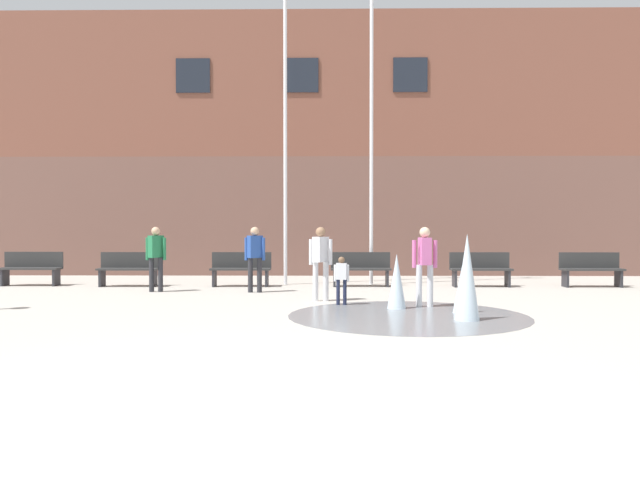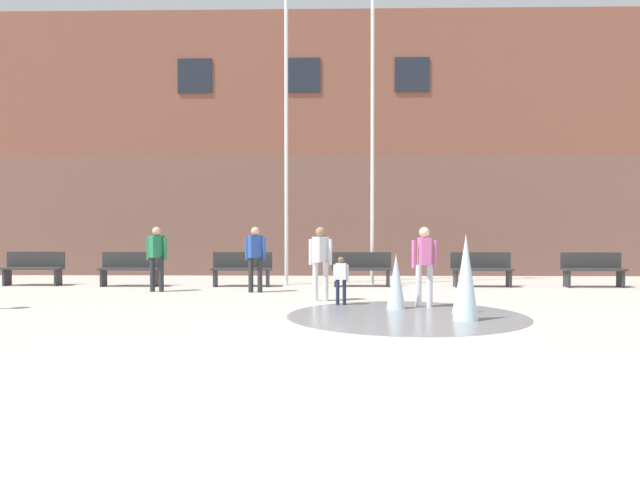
% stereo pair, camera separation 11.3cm
% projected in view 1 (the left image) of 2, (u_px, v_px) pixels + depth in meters
% --- Properties ---
extents(ground_plane, '(100.00, 100.00, 0.00)m').
position_uv_depth(ground_plane, '(234.00, 397.00, 5.85)').
color(ground_plane, '#B2ADA3').
extents(library_building, '(36.00, 6.05, 8.59)m').
position_uv_depth(library_building, '(305.00, 154.00, 23.10)').
color(library_building, brown).
rests_on(library_building, ground).
extents(splash_fountain, '(4.31, 4.31, 1.48)m').
position_uv_depth(splash_fountain, '(437.00, 288.00, 11.19)').
color(splash_fountain, gray).
rests_on(splash_fountain, ground).
extents(park_bench_far_left, '(1.60, 0.44, 0.91)m').
position_uv_depth(park_bench_far_left, '(32.00, 268.00, 16.85)').
color(park_bench_far_left, '#28282D').
rests_on(park_bench_far_left, ground).
extents(park_bench_left_of_flagpoles, '(1.60, 0.44, 0.91)m').
position_uv_depth(park_bench_left_of_flagpoles, '(129.00, 268.00, 16.64)').
color(park_bench_left_of_flagpoles, '#28282D').
rests_on(park_bench_left_of_flagpoles, ground).
extents(park_bench_under_left_flagpole, '(1.60, 0.44, 0.91)m').
position_uv_depth(park_bench_under_left_flagpole, '(241.00, 268.00, 16.63)').
color(park_bench_under_left_flagpole, '#28282D').
rests_on(park_bench_under_left_flagpole, ground).
extents(park_bench_center, '(1.60, 0.44, 0.91)m').
position_uv_depth(park_bench_center, '(361.00, 268.00, 16.63)').
color(park_bench_center, '#28282D').
rests_on(park_bench_center, ground).
extents(park_bench_near_trashcan, '(1.60, 0.44, 0.91)m').
position_uv_depth(park_bench_near_trashcan, '(480.00, 269.00, 16.54)').
color(park_bench_near_trashcan, '#28282D').
rests_on(park_bench_near_trashcan, ground).
extents(park_bench_far_right, '(1.60, 0.44, 0.91)m').
position_uv_depth(park_bench_far_right, '(591.00, 269.00, 16.49)').
color(park_bench_far_right, '#28282D').
rests_on(park_bench_far_right, ground).
extents(adult_in_red, '(0.50, 0.36, 1.59)m').
position_uv_depth(adult_in_red, '(255.00, 254.00, 15.09)').
color(adult_in_red, '#28282D').
rests_on(adult_in_red, ground).
extents(child_running, '(0.31, 0.15, 0.99)m').
position_uv_depth(child_running, '(341.00, 277.00, 12.68)').
color(child_running, '#1E233D').
rests_on(child_running, ground).
extents(adult_near_bench, '(0.50, 0.39, 1.59)m').
position_uv_depth(adult_near_bench, '(156.00, 254.00, 15.23)').
color(adult_near_bench, '#28282D').
rests_on(adult_near_bench, ground).
extents(adult_watching, '(0.50, 0.39, 1.59)m').
position_uv_depth(adult_watching, '(321.00, 258.00, 13.35)').
color(adult_watching, silver).
rests_on(adult_watching, ground).
extents(teen_by_trashcan, '(0.50, 0.36, 1.59)m').
position_uv_depth(teen_by_trashcan, '(425.00, 260.00, 12.38)').
color(teen_by_trashcan, silver).
rests_on(teen_by_trashcan, ground).
extents(flagpole_left, '(0.80, 0.10, 8.96)m').
position_uv_depth(flagpole_left, '(286.00, 112.00, 17.08)').
color(flagpole_left, silver).
rests_on(flagpole_left, ground).
extents(flagpole_right, '(0.80, 0.10, 8.72)m').
position_uv_depth(flagpole_right, '(372.00, 116.00, 17.05)').
color(flagpole_right, silver).
rests_on(flagpole_right, ground).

